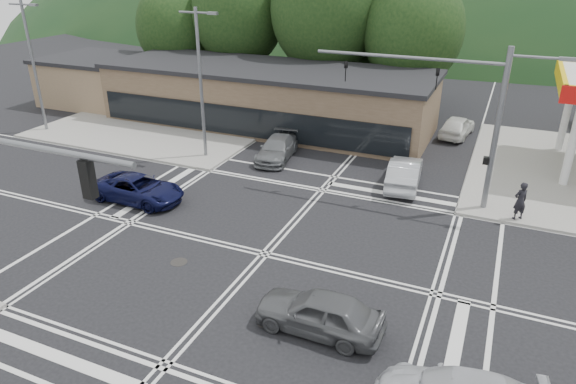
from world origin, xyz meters
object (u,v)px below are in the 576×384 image
at_px(car_blue_west, 138,189).
at_px(car_queue_b, 457,126).
at_px(car_northbound, 277,149).
at_px(pedestrian, 520,201).
at_px(car_queue_a, 404,173).
at_px(car_grey_center, 319,312).

distance_m(car_blue_west, car_queue_b, 22.25).
height_order(car_northbound, pedestrian, pedestrian).
height_order(car_queue_b, pedestrian, pedestrian).
xyz_separation_m(car_queue_a, car_northbound, (-8.17, 1.02, -0.11)).
relative_size(car_blue_west, pedestrian, 2.58).
bearing_deg(car_northbound, pedestrian, -20.73).
relative_size(car_grey_center, car_queue_b, 1.01).
bearing_deg(car_northbound, car_blue_west, -124.04).
bearing_deg(car_queue_a, car_blue_west, 25.11).
height_order(car_grey_center, pedestrian, pedestrian).
xyz_separation_m(car_blue_west, car_grey_center, (12.12, -5.84, 0.07)).
xyz_separation_m(car_northbound, pedestrian, (14.03, -3.06, 0.42)).
bearing_deg(pedestrian, car_grey_center, 25.31).
height_order(car_blue_west, car_northbound, car_blue_west).
relative_size(car_queue_a, car_northbound, 1.02).
relative_size(car_queue_b, pedestrian, 2.30).
bearing_deg(car_grey_center, car_northbound, -149.94).
height_order(car_grey_center, car_queue_a, car_queue_a).
distance_m(car_blue_west, car_grey_center, 13.45).
height_order(car_queue_a, car_queue_b, car_queue_a).
bearing_deg(pedestrian, car_queue_b, -107.28).
bearing_deg(car_queue_a, car_grey_center, 83.60).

